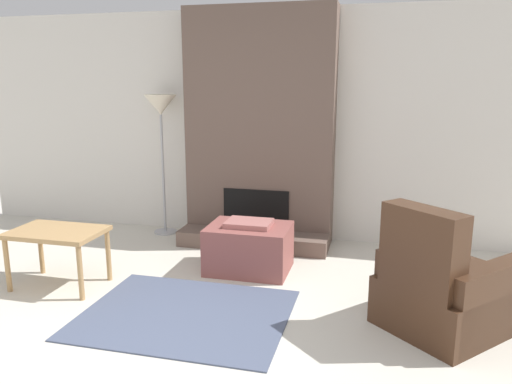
% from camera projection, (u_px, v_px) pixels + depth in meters
% --- Properties ---
extents(ground_plane, '(24.00, 24.00, 0.00)m').
position_uv_depth(ground_plane, '(144.00, 384.00, 3.04)').
color(ground_plane, beige).
extents(wall_back, '(7.42, 0.06, 2.60)m').
position_uv_depth(wall_back, '(264.00, 126.00, 5.76)').
color(wall_back, silver).
rests_on(wall_back, ground_plane).
extents(fireplace, '(1.66, 0.69, 2.60)m').
position_uv_depth(fireplace, '(259.00, 135.00, 5.57)').
color(fireplace, brown).
rests_on(fireplace, ground_plane).
extents(ottoman, '(0.78, 0.58, 0.50)m').
position_uv_depth(ottoman, '(249.00, 247.00, 4.83)').
color(ottoman, '#8C4C47').
rests_on(ottoman, ground_plane).
extents(armchair, '(1.26, 1.28, 0.97)m').
position_uv_depth(armchair, '(448.00, 292.00, 3.71)').
color(armchair, '#422819').
rests_on(armchair, ground_plane).
extents(side_table, '(0.80, 0.53, 0.52)m').
position_uv_depth(side_table, '(57.00, 237.00, 4.42)').
color(side_table, tan).
rests_on(side_table, ground_plane).
extents(floor_lamp_left, '(0.37, 0.37, 1.66)m').
position_uv_depth(floor_lamp_left, '(161.00, 113.00, 5.78)').
color(floor_lamp_left, '#ADADB2').
rests_on(floor_lamp_left, ground_plane).
extents(area_rug, '(1.61, 1.28, 0.01)m').
position_uv_depth(area_rug, '(186.00, 314.00, 3.95)').
color(area_rug, '#4C5670').
rests_on(area_rug, ground_plane).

